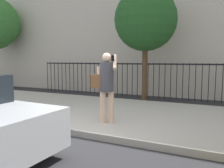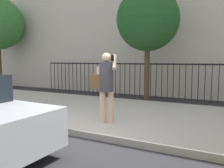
# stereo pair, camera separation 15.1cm
# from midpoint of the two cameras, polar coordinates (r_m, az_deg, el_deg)

# --- Properties ---
(ground_plane) EXTENTS (60.00, 60.00, 0.00)m
(ground_plane) POSITION_cam_midpoint_polar(r_m,az_deg,el_deg) (5.39, -9.50, -12.90)
(ground_plane) COLOR #28282B
(sidewalk) EXTENTS (28.00, 4.40, 0.15)m
(sidewalk) POSITION_cam_midpoint_polar(r_m,az_deg,el_deg) (7.20, 0.67, -7.32)
(sidewalk) COLOR #B2ADA3
(sidewalk) RESTS_ON ground
(iron_fence) EXTENTS (12.03, 0.04, 1.60)m
(iron_fence) POSITION_cam_midpoint_polar(r_m,az_deg,el_deg) (10.50, 9.22, 2.05)
(iron_fence) COLOR black
(iron_fence) RESTS_ON ground
(pedestrian_on_phone) EXTENTS (0.73, 0.57, 1.76)m
(pedestrian_on_phone) POSITION_cam_midpoint_polar(r_m,az_deg,el_deg) (5.71, -2.31, 0.39)
(pedestrian_on_phone) COLOR beige
(pedestrian_on_phone) RESTS_ON sidewalk
(street_tree_near) EXTENTS (2.49, 2.49, 4.57)m
(street_tree_near) POSITION_cam_midpoint_polar(r_m,az_deg,el_deg) (9.53, 7.86, 15.47)
(street_tree_near) COLOR #4C3823
(street_tree_near) RESTS_ON ground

